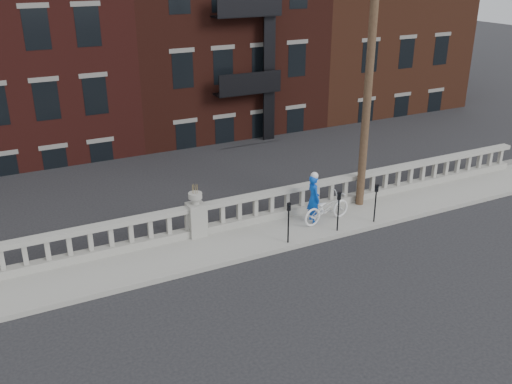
{
  "coord_description": "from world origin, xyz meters",
  "views": [
    {
      "loc": [
        -5.77,
        -11.64,
        8.52
      ],
      "look_at": [
        1.77,
        3.2,
        1.6
      ],
      "focal_mm": 40.0,
      "sensor_mm": 36.0,
      "label": 1
    }
  ],
  "objects": [
    {
      "name": "lower_level",
      "position": [
        0.56,
        23.04,
        2.63
      ],
      "size": [
        80.0,
        44.0,
        20.8
      ],
      "color": "#605E59",
      "rests_on": "ground"
    },
    {
      "name": "parking_meter_b",
      "position": [
        4.23,
        2.15,
        1.0
      ],
      "size": [
        0.1,
        0.09,
        1.36
      ],
      "color": "black",
      "rests_on": "sidewalk"
    },
    {
      "name": "parking_meter_a",
      "position": [
        2.37,
        2.15,
        1.0
      ],
      "size": [
        0.1,
        0.09,
        1.36
      ],
      "color": "black",
      "rests_on": "sidewalk"
    },
    {
      "name": "ground",
      "position": [
        0.0,
        0.0,
        0.0
      ],
      "size": [
        120.0,
        120.0,
        0.0
      ],
      "primitive_type": "plane",
      "color": "black",
      "rests_on": "ground"
    },
    {
      "name": "cyclist",
      "position": [
        3.9,
        3.13,
        0.98
      ],
      "size": [
        0.45,
        0.64,
        1.67
      ],
      "primitive_type": "imported",
      "rotation": [
        0.0,
        0.0,
        1.49
      ],
      "color": "#0C44BA",
      "rests_on": "sidewalk"
    },
    {
      "name": "parking_meter_c",
      "position": [
        5.73,
        2.15,
        1.0
      ],
      "size": [
        0.1,
        0.09,
        1.36
      ],
      "color": "black",
      "rests_on": "sidewalk"
    },
    {
      "name": "planter_pedestal",
      "position": [
        0.0,
        3.95,
        0.83
      ],
      "size": [
        0.55,
        0.55,
        1.76
      ],
      "color": "gray",
      "rests_on": "sidewalk"
    },
    {
      "name": "bicycle",
      "position": [
        4.29,
        2.9,
        0.65
      ],
      "size": [
        1.97,
        0.92,
        1.0
      ],
      "primitive_type": "imported",
      "rotation": [
        0.0,
        0.0,
        1.71
      ],
      "color": "white",
      "rests_on": "sidewalk"
    },
    {
      "name": "balustrade",
      "position": [
        0.0,
        3.95,
        0.64
      ],
      "size": [
        28.0,
        0.34,
        1.03
      ],
      "color": "gray",
      "rests_on": "sidewalk"
    },
    {
      "name": "utility_pole",
      "position": [
        6.2,
        3.6,
        5.24
      ],
      "size": [
        1.6,
        0.28,
        10.0
      ],
      "color": "#422D1E",
      "rests_on": "sidewalk"
    },
    {
      "name": "sidewalk",
      "position": [
        0.0,
        3.0,
        0.07
      ],
      "size": [
        32.0,
        2.2,
        0.15
      ],
      "primitive_type": "cube",
      "color": "gray",
      "rests_on": "ground"
    }
  ]
}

